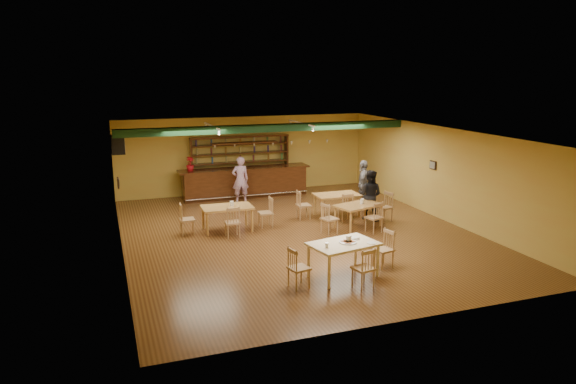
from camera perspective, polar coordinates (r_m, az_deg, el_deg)
name	(u,v)px	position (r m, az deg, el deg)	size (l,w,h in m)	color
floor	(297,233)	(15.86, 1.03, -4.49)	(12.00, 12.00, 0.00)	#533217
ceiling_beam	(269,128)	(17.88, -2.10, 6.89)	(10.00, 0.30, 0.25)	black
track_rail_left	(212,126)	(18.01, -8.20, 7.04)	(0.05, 2.50, 0.05)	white
track_rail_right	(301,123)	(18.89, 1.43, 7.44)	(0.05, 2.50, 0.05)	white
ac_unit	(118,145)	(18.53, -17.80, 4.88)	(0.34, 0.70, 0.48)	white
picture_left	(118,183)	(15.47, -17.82, 0.95)	(0.04, 0.34, 0.28)	black
picture_right	(433,165)	(18.17, 15.34, 2.81)	(0.04, 0.34, 0.28)	black
bar_counter	(245,182)	(20.41, -4.67, 1.06)	(5.03, 0.85, 1.13)	#35190A
back_bar_hutch	(240,165)	(20.90, -5.15, 2.93)	(3.89, 0.40, 2.28)	#35190A
poinsettia	(190,164)	(19.83, -10.50, 2.98)	(0.30, 0.30, 0.53)	#AF1018
dining_table_a	(227,218)	(16.15, -6.54, -2.84)	(1.51, 0.91, 0.76)	#AD803D
dining_table_b	(337,205)	(17.78, 5.26, -1.39)	(1.47, 0.88, 0.74)	#AD803D
dining_table_d	(358,216)	(16.57, 7.56, -2.54)	(1.43, 0.86, 0.72)	#AD803D
near_table	(343,260)	(12.58, 5.96, -7.28)	(1.55, 1.00, 0.83)	beige
pizza_tray	(348,242)	(12.48, 6.46, -5.39)	(0.40, 0.40, 0.01)	silver
parmesan_shaker	(327,245)	(12.08, 4.20, -5.73)	(0.07, 0.07, 0.11)	#EAE5C6
napkin_stack	(354,238)	(12.79, 7.15, -4.93)	(0.20, 0.15, 0.03)	white
pizza_server	(353,240)	(12.60, 7.04, -5.19)	(0.32, 0.09, 0.00)	silver
side_plate	(371,243)	(12.52, 8.97, -5.43)	(0.22, 0.22, 0.01)	white
patron_bar	(240,180)	(19.47, -5.16, 1.34)	(0.62, 0.41, 1.71)	#9D51B0
patron_right_a	(370,195)	(17.33, 8.80, -0.33)	(0.80, 0.62, 1.64)	black
patron_right_b	(363,184)	(18.72, 8.11, 0.81)	(1.01, 0.42, 1.72)	slate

